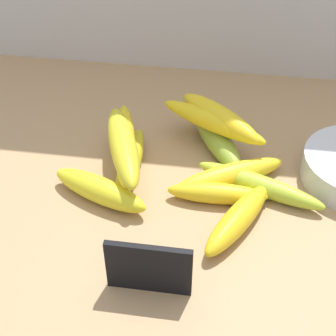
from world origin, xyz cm
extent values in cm
cube|color=tan|center=(0.00, 0.00, 1.50)|extent=(110.00, 76.00, 3.00)
cube|color=black|center=(-7.52, -17.36, 7.20)|extent=(11.00, 0.80, 8.40)
cube|color=olive|center=(-7.52, -16.56, 3.30)|extent=(9.90, 1.20, 0.60)
ellipsoid|color=yellow|center=(1.71, 4.27, 4.81)|extent=(17.86, 11.97, 3.62)
ellipsoid|color=yellow|center=(3.26, -5.20, 4.88)|extent=(11.01, 16.19, 3.76)
ellipsoid|color=#90AA36|center=(-1.03, 12.55, 5.06)|extent=(11.68, 16.75, 4.12)
ellipsoid|color=#ADC530|center=(6.33, 2.78, 4.61)|extent=(20.58, 10.24, 3.22)
ellipsoid|color=yellow|center=(-17.75, -2.22, 5.03)|extent=(16.70, 9.84, 4.06)
ellipsoid|color=gold|center=(-14.45, 4.84, 4.68)|extent=(3.48, 17.56, 3.37)
ellipsoid|color=yellow|center=(0.06, -0.24, 4.62)|extent=(15.38, 3.81, 3.25)
ellipsoid|color=gold|center=(-15.35, 4.54, 8.47)|extent=(10.71, 20.10, 4.21)
ellipsoid|color=yellow|center=(-15.37, 5.75, 8.03)|extent=(7.61, 20.57, 3.33)
ellipsoid|color=yellow|center=(-1.88, 12.51, 8.72)|extent=(18.81, 11.77, 3.20)
ellipsoid|color=yellow|center=(-0.85, 13.35, 9.06)|extent=(15.54, 14.15, 3.88)
camera|label=1|loc=(0.72, -57.44, 60.49)|focal=56.19mm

